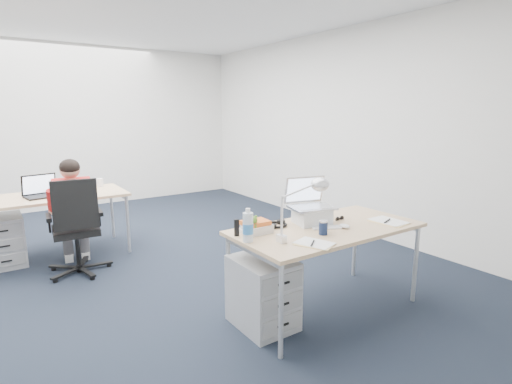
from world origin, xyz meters
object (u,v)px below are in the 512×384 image
drawer_pedestal_near (263,293)px  headphones (277,224)px  office_chair (78,247)px  silver_laptop (312,202)px  dark_laptop (42,185)px  water_bottle (248,225)px  can_koozie (323,228)px  cordless_phone (237,228)px  bear_figurine (254,225)px  drawer_pedestal_far (3,241)px  sunglasses (340,219)px  seated_person (74,214)px  far_cup (100,182)px  desk_far (51,199)px  book_stack (256,227)px  computer_mouse (345,226)px  desk_lamp (297,209)px  desk_near (327,232)px  wireless_keyboard (326,227)px

drawer_pedestal_near → headphones: size_ratio=2.42×
office_chair → drawer_pedestal_near: bearing=-57.5°
silver_laptop → dark_laptop: bearing=138.9°
silver_laptop → water_bottle: size_ratio=1.54×
office_chair → can_koozie: size_ratio=9.22×
silver_laptop → headphones: 0.36m
cordless_phone → bear_figurine: bearing=-18.7°
can_koozie → headphones: bearing=112.4°
drawer_pedestal_far → sunglasses: 3.64m
dark_laptop → bear_figurine: bearing=-76.4°
seated_person → dark_laptop: seated_person is taller
bear_figurine → far_cup: 2.84m
water_bottle → desk_far: bearing=110.0°
book_stack → cordless_phone: 0.17m
can_koozie → silver_laptop: bearing=64.5°
cordless_phone → far_cup: cordless_phone is taller
computer_mouse → dark_laptop: dark_laptop is taller
sunglasses → book_stack: bearing=172.6°
computer_mouse → book_stack: (-0.67, 0.30, 0.03)m
office_chair → cordless_phone: size_ratio=7.73×
can_koozie → dark_laptop: bearing=120.2°
cordless_phone → dark_laptop: size_ratio=0.37×
far_cup → drawer_pedestal_near: bearing=-79.9°
bear_figurine → cordless_phone: size_ratio=1.21×
can_koozie → water_bottle: size_ratio=0.44×
desk_lamp → desk_far: bearing=118.4°
desk_near → wireless_keyboard: bearing=-149.8°
silver_laptop → can_koozie: bearing=-101.6°
wireless_keyboard → book_stack: book_stack is taller
seated_person → book_stack: 2.23m
water_bottle → far_cup: (-0.36, 2.89, -0.07)m
desk_far → can_koozie: size_ratio=14.43×
desk_far → drawer_pedestal_near: 2.88m
bear_figurine → sunglasses: bearing=7.8°
desk_near → drawer_pedestal_near: size_ratio=2.91×
headphones → dark_laptop: (-1.46, 2.39, 0.11)m
silver_laptop → dark_laptop: silver_laptop is taller
bear_figurine → desk_lamp: (0.22, -0.25, 0.15)m
drawer_pedestal_far → dark_laptop: size_ratio=1.53×
desk_near → dark_laptop: dark_laptop is taller
water_bottle → sunglasses: bearing=2.2°
bear_figurine → book_stack: 0.07m
silver_laptop → bear_figurine: bearing=-166.7°
office_chair → bear_figurine: size_ratio=6.38×
drawer_pedestal_near → water_bottle: (-0.15, -0.02, 0.58)m
seated_person → headphones: 2.30m
water_bottle → book_stack: water_bottle is taller
seated_person → drawer_pedestal_far: seated_person is taller
can_koozie → sunglasses: 0.47m
office_chair → dark_laptop: office_chair is taller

